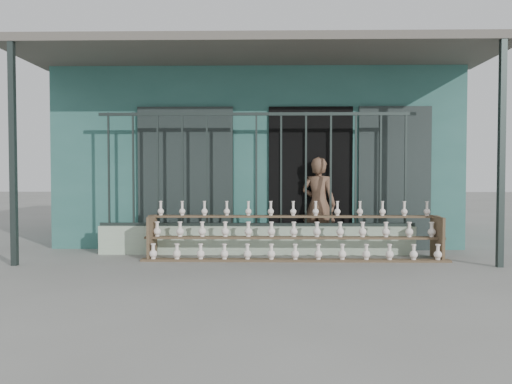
{
  "coord_description": "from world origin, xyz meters",
  "views": [
    {
      "loc": [
        0.14,
        -6.59,
        1.27
      ],
      "look_at": [
        0.0,
        1.0,
        1.0
      ],
      "focal_mm": 35.0,
      "sensor_mm": 36.0,
      "label": 1
    }
  ],
  "objects": [
    {
      "name": "parapet_wall",
      "position": [
        0.0,
        1.3,
        0.23
      ],
      "size": [
        5.0,
        0.2,
        0.45
      ],
      "primitive_type": "cube",
      "color": "#AFC7AA",
      "rests_on": "ground"
    },
    {
      "name": "elderly_woman",
      "position": [
        1.02,
        1.59,
        0.78
      ],
      "size": [
        0.67,
        0.56,
        1.55
      ],
      "primitive_type": "imported",
      "rotation": [
        0.0,
        0.0,
        2.74
      ],
      "color": "brown",
      "rests_on": "ground"
    },
    {
      "name": "shelf_rack",
      "position": [
        0.57,
        0.88,
        0.36
      ],
      "size": [
        4.5,
        0.68,
        0.85
      ],
      "color": "brown",
      "rests_on": "ground"
    },
    {
      "name": "ground",
      "position": [
        0.0,
        0.0,
        0.0
      ],
      "size": [
        60.0,
        60.0,
        0.0
      ],
      "primitive_type": "plane",
      "color": "slate"
    },
    {
      "name": "security_fence",
      "position": [
        -0.0,
        1.3,
        1.35
      ],
      "size": [
        5.0,
        0.04,
        1.8
      ],
      "color": "#283330",
      "rests_on": "parapet_wall"
    },
    {
      "name": "workshop_building",
      "position": [
        0.0,
        4.23,
        1.62
      ],
      "size": [
        7.4,
        6.6,
        3.21
      ],
      "color": "#2F635C",
      "rests_on": "ground"
    }
  ]
}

